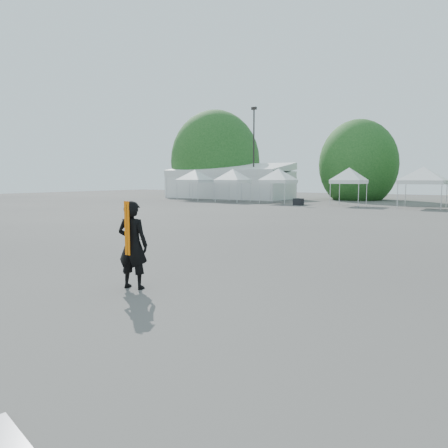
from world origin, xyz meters
The scene contains 12 objects.
ground centered at (0.00, 0.00, 0.00)m, with size 120.00×120.00×0.00m, color #474442.
marquee centered at (-22.00, 35.00, 1.97)m, with size 15.00×6.25×4.23m.
light_pole_west centered at (-18.00, 34.00, 5.77)m, with size 0.60×0.25×10.30m.
tree_far_w centered at (-26.00, 38.00, 4.54)m, with size 4.80×4.80×7.30m.
tree_mid_w centered at (-8.00, 40.00, 3.93)m, with size 4.16×4.16×6.33m.
tent_a centered at (-22.47, 28.96, 3.06)m, with size 4.29×4.29×3.88m.
tent_b centered at (-17.27, 28.45, 3.06)m, with size 3.95×3.95×3.88m.
tent_c centered at (-12.28, 28.70, 3.06)m, with size 4.02×4.02×3.88m.
tent_d centered at (-5.45, 28.69, 3.06)m, with size 3.75×3.75×3.88m.
tent_e centered at (0.50, 28.87, 3.06)m, with size 4.75×4.75×3.88m.
man centered at (-0.35, -2.55, 0.96)m, with size 0.79×0.61×1.92m.
crate_west centered at (-9.33, 26.79, 0.31)m, with size 0.80×0.62×0.62m, color black.
Camera 1 is at (6.45, -9.28, 2.40)m, focal length 35.00 mm.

